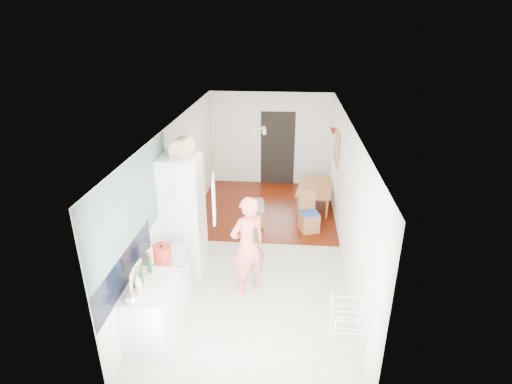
# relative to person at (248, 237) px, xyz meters

# --- Properties ---
(room_shell) EXTENTS (3.20, 7.00, 2.50)m
(room_shell) POSITION_rel_person_xyz_m (0.09, 1.30, 0.25)
(room_shell) COLOR silver
(room_shell) RESTS_ON ground
(floor) EXTENTS (3.20, 7.00, 0.01)m
(floor) POSITION_rel_person_xyz_m (0.09, 1.30, -1.00)
(floor) COLOR beige
(floor) RESTS_ON ground
(wood_floor_overlay) EXTENTS (3.20, 3.30, 0.01)m
(wood_floor_overlay) POSITION_rel_person_xyz_m (0.09, 3.15, -1.00)
(wood_floor_overlay) COLOR #5F1507
(wood_floor_overlay) RESTS_ON room_shell
(sage_wall_panel) EXTENTS (0.02, 3.00, 1.30)m
(sage_wall_panel) POSITION_rel_person_xyz_m (-1.50, -0.70, 0.85)
(sage_wall_panel) COLOR slate
(sage_wall_panel) RESTS_ON room_shell
(tile_splashback) EXTENTS (0.02, 1.90, 0.50)m
(tile_splashback) POSITION_rel_person_xyz_m (-1.49, -1.25, 0.15)
(tile_splashback) COLOR black
(tile_splashback) RESTS_ON room_shell
(doorway_recess) EXTENTS (0.90, 0.04, 2.00)m
(doorway_recess) POSITION_rel_person_xyz_m (0.29, 4.78, -0.00)
(doorway_recess) COLOR black
(doorway_recess) RESTS_ON room_shell
(base_cabinet) EXTENTS (0.60, 0.90, 0.86)m
(base_cabinet) POSITION_rel_person_xyz_m (-1.21, -1.25, -0.57)
(base_cabinet) COLOR silver
(base_cabinet) RESTS_ON room_shell
(worktop) EXTENTS (0.62, 0.92, 0.06)m
(worktop) POSITION_rel_person_xyz_m (-1.21, -1.25, -0.11)
(worktop) COLOR silver
(worktop) RESTS_ON room_shell
(range_cooker) EXTENTS (0.60, 0.60, 0.88)m
(range_cooker) POSITION_rel_person_xyz_m (-1.21, -0.50, -0.56)
(range_cooker) COLOR silver
(range_cooker) RESTS_ON room_shell
(cooker_top) EXTENTS (0.60, 0.60, 0.04)m
(cooker_top) POSITION_rel_person_xyz_m (-1.21, -0.50, -0.10)
(cooker_top) COLOR silver
(cooker_top) RESTS_ON room_shell
(fridge_housing) EXTENTS (0.66, 0.66, 2.15)m
(fridge_housing) POSITION_rel_person_xyz_m (-1.18, 0.52, 0.07)
(fridge_housing) COLOR silver
(fridge_housing) RESTS_ON room_shell
(fridge_door) EXTENTS (0.14, 0.56, 0.70)m
(fridge_door) POSITION_rel_person_xyz_m (-0.57, 0.22, 0.55)
(fridge_door) COLOR silver
(fridge_door) RESTS_ON room_shell
(fridge_interior) EXTENTS (0.02, 0.52, 0.66)m
(fridge_interior) POSITION_rel_person_xyz_m (-0.87, 0.52, 0.55)
(fridge_interior) COLOR white
(fridge_interior) RESTS_ON room_shell
(pinboard) EXTENTS (0.03, 0.90, 0.70)m
(pinboard) POSITION_rel_person_xyz_m (1.67, 3.20, 0.55)
(pinboard) COLOR tan
(pinboard) RESTS_ON room_shell
(pinboard_frame) EXTENTS (0.00, 0.94, 0.74)m
(pinboard_frame) POSITION_rel_person_xyz_m (1.66, 3.20, 0.55)
(pinboard_frame) COLOR brown
(pinboard_frame) RESTS_ON room_shell
(wall_sconce) EXTENTS (0.18, 0.18, 0.16)m
(wall_sconce) POSITION_rel_person_xyz_m (1.63, 3.85, 0.75)
(wall_sconce) COLOR maroon
(wall_sconce) RESTS_ON room_shell
(person) EXTENTS (0.87, 0.81, 2.00)m
(person) POSITION_rel_person_xyz_m (0.00, 0.00, 0.00)
(person) COLOR #ED6F62
(person) RESTS_ON floor
(dining_table) EXTENTS (0.83, 1.30, 0.43)m
(dining_table) POSITION_rel_person_xyz_m (1.29, 3.41, -0.79)
(dining_table) COLOR brown
(dining_table) RESTS_ON floor
(dining_chair) EXTENTS (0.47, 0.47, 0.88)m
(dining_chair) POSITION_rel_person_xyz_m (1.08, 2.12, -0.56)
(dining_chair) COLOR brown
(dining_chair) RESTS_ON floor
(stool) EXTENTS (0.39, 0.39, 0.42)m
(stool) POSITION_rel_person_xyz_m (-0.09, 2.25, -0.79)
(stool) COLOR brown
(stool) RESTS_ON floor
(grey_drape) EXTENTS (0.46, 0.46, 0.18)m
(grey_drape) POSITION_rel_person_xyz_m (-0.10, 2.21, -0.49)
(grey_drape) COLOR gray
(grey_drape) RESTS_ON stool
(drying_rack) EXTENTS (0.42, 0.38, 0.82)m
(drying_rack) POSITION_rel_person_xyz_m (1.47, -1.27, -0.59)
(drying_rack) COLOR silver
(drying_rack) RESTS_ON floor
(bread_bin) EXTENTS (0.44, 0.43, 0.20)m
(bread_bin) POSITION_rel_person_xyz_m (-1.13, 0.61, 1.25)
(bread_bin) COLOR #D8B278
(bread_bin) RESTS_ON fridge_housing
(red_casserole) EXTENTS (0.32, 0.32, 0.17)m
(red_casserole) POSITION_rel_person_xyz_m (-1.24, -0.55, 0.00)
(red_casserole) COLOR red
(red_casserole) RESTS_ON cooker_top
(steel_pan) EXTENTS (0.28, 0.28, 0.11)m
(steel_pan) POSITION_rel_person_xyz_m (-1.30, -1.58, -0.03)
(steel_pan) COLOR silver
(steel_pan) RESTS_ON worktop
(held_bottle) EXTENTS (0.06, 0.06, 0.26)m
(held_bottle) POSITION_rel_person_xyz_m (0.13, -0.10, 0.09)
(held_bottle) COLOR #183B1D
(held_bottle) RESTS_ON person
(bottle_a) EXTENTS (0.09, 0.09, 0.29)m
(bottle_a) POSITION_rel_person_xyz_m (-1.32, -1.21, 0.06)
(bottle_a) COLOR #183B1D
(bottle_a) RESTS_ON worktop
(bottle_b) EXTENTS (0.07, 0.07, 0.25)m
(bottle_b) POSITION_rel_person_xyz_m (-1.28, -0.96, 0.04)
(bottle_b) COLOR #183B1D
(bottle_b) RESTS_ON worktop
(bottle_c) EXTENTS (0.10, 0.10, 0.20)m
(bottle_c) POSITION_rel_person_xyz_m (-1.27, -1.42, 0.02)
(bottle_c) COLOR beige
(bottle_c) RESTS_ON worktop
(pepper_mill_front) EXTENTS (0.07, 0.07, 0.20)m
(pepper_mill_front) POSITION_rel_person_xyz_m (-1.35, -0.79, 0.02)
(pepper_mill_front) COLOR #D8B278
(pepper_mill_front) RESTS_ON worktop
(pepper_mill_back) EXTENTS (0.06, 0.06, 0.20)m
(pepper_mill_back) POSITION_rel_person_xyz_m (-1.33, -0.72, 0.02)
(pepper_mill_back) COLOR #D8B278
(pepper_mill_back) RESTS_ON worktop
(chopping_boards) EXTENTS (0.07, 0.28, 0.37)m
(chopping_boards) POSITION_rel_person_xyz_m (-1.33, -1.36, 0.10)
(chopping_boards) COLOR #D8B278
(chopping_boards) RESTS_ON worktop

